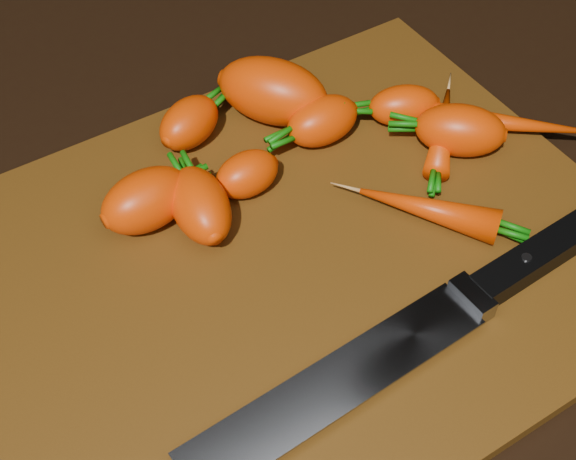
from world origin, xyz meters
TOP-DOWN VIEW (x-y plane):
  - ground at (0.00, 0.00)m, footprint 2.00×2.00m
  - cutting_board at (0.00, 0.00)m, footprint 0.50×0.40m
  - carrot_0 at (-0.08, 0.09)m, footprint 0.08×0.05m
  - carrot_1 at (0.00, 0.08)m, footprint 0.06×0.04m
  - carrot_2 at (0.07, 0.14)m, footprint 0.10×0.11m
  - carrot_3 at (-0.05, 0.06)m, footprint 0.06×0.08m
  - carrot_4 at (0.09, 0.09)m, footprint 0.07×0.04m
  - carrot_5 at (-0.01, 0.15)m, footprint 0.07×0.06m
  - carrot_6 at (0.16, 0.08)m, footprint 0.07×0.06m
  - carrot_7 at (0.17, 0.04)m, footprint 0.09×0.09m
  - carrot_8 at (0.22, 0.02)m, footprint 0.12×0.11m
  - carrot_9 at (0.10, -0.03)m, footprint 0.09×0.10m
  - carrot_10 at (0.18, 0.02)m, footprint 0.08×0.08m
  - knife at (-0.02, -0.11)m, footprint 0.37×0.05m

SIDE VIEW (x-z plane):
  - ground at x=0.00m, z-range -0.01..0.00m
  - cutting_board at x=0.00m, z-range 0.00..0.01m
  - knife at x=-0.02m, z-range 0.01..0.03m
  - carrot_7 at x=0.17m, z-range 0.01..0.03m
  - carrot_8 at x=0.22m, z-range 0.01..0.04m
  - carrot_9 at x=0.10m, z-range 0.01..0.04m
  - carrot_6 at x=0.16m, z-range 0.01..0.05m
  - carrot_1 at x=0.00m, z-range 0.01..0.05m
  - carrot_5 at x=-0.01m, z-range 0.01..0.05m
  - carrot_4 at x=0.09m, z-range 0.01..0.05m
  - carrot_3 at x=-0.05m, z-range 0.01..0.06m
  - carrot_10 at x=0.18m, z-range 0.01..0.06m
  - carrot_0 at x=-0.08m, z-range 0.01..0.06m
  - carrot_2 at x=0.07m, z-range 0.01..0.07m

